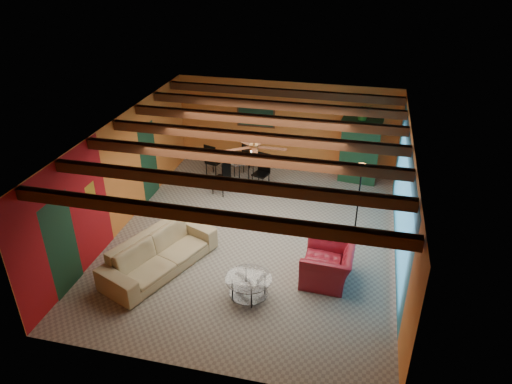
% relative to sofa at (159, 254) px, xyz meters
% --- Properties ---
extents(room, '(6.52, 8.01, 2.71)m').
position_rel_sofa_xyz_m(room, '(1.69, 1.69, 1.98)').
color(room, gray).
rests_on(room, ground).
extents(sofa, '(1.95, 2.82, 0.77)m').
position_rel_sofa_xyz_m(sofa, '(0.00, 0.00, 0.00)').
color(sofa, tan).
rests_on(sofa, ground).
extents(armchair, '(1.07, 1.21, 0.76)m').
position_rel_sofa_xyz_m(armchair, '(3.53, 0.48, -0.00)').
color(armchair, maroon).
rests_on(armchair, ground).
extents(coffee_table, '(1.19, 1.19, 0.47)m').
position_rel_sofa_xyz_m(coffee_table, '(2.07, -0.45, -0.15)').
color(coffee_table, white).
rests_on(coffee_table, ground).
extents(dining_table, '(2.50, 2.50, 1.04)m').
position_rel_sofa_xyz_m(dining_table, '(0.52, 4.33, 0.13)').
color(dining_table, white).
rests_on(dining_table, ground).
extents(armoire, '(1.08, 0.62, 1.81)m').
position_rel_sofa_xyz_m(armoire, '(3.89, 5.28, 0.52)').
color(armoire, maroon).
rests_on(armoire, ground).
extents(floor_lamp, '(0.39, 0.39, 1.79)m').
position_rel_sofa_xyz_m(floor_lamp, '(4.00, 2.38, 0.51)').
color(floor_lamp, black).
rests_on(floor_lamp, ground).
extents(ceiling_fan, '(1.50, 1.50, 0.44)m').
position_rel_sofa_xyz_m(ceiling_fan, '(1.69, 1.58, 1.98)').
color(ceiling_fan, '#472614').
rests_on(ceiling_fan, ceiling).
extents(painting, '(1.05, 0.03, 0.65)m').
position_rel_sofa_xyz_m(painting, '(0.79, 5.54, 1.27)').
color(painting, black).
rests_on(painting, wall_back).
extents(potted_plant, '(0.55, 0.50, 0.51)m').
position_rel_sofa_xyz_m(potted_plant, '(3.89, 5.28, 1.68)').
color(potted_plant, '#26661E').
rests_on(potted_plant, armoire).
extents(vase, '(0.22, 0.22, 0.19)m').
position_rel_sofa_xyz_m(vase, '(0.52, 4.33, 0.75)').
color(vase, orange).
rests_on(vase, dining_table).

